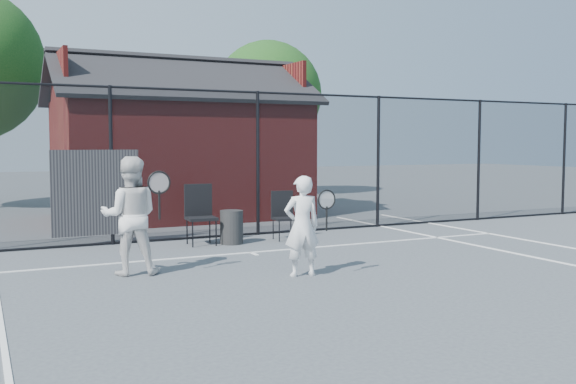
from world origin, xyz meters
name	(u,v)px	position (x,y,z in m)	size (l,w,h in m)	color
ground	(337,287)	(0.00, 0.00, 0.00)	(80.00, 80.00, 0.00)	#44494E
court_lines	(396,310)	(0.00, -1.32, 0.01)	(11.02, 18.00, 0.01)	white
fence	(198,167)	(-0.30, 5.00, 1.45)	(22.04, 3.00, 3.00)	black
clubhouse	(180,155)	(0.50, 9.00, 1.61)	(6.50, 4.36, 4.19)	maroon
tree_right	(268,95)	(5.50, 14.50, 3.71)	(3.97, 3.97, 5.70)	black
player_front	(302,226)	(-0.09, 0.85, 0.73)	(0.67, 0.51, 1.46)	white
player_back	(130,216)	(-2.30, 2.05, 0.87)	(1.00, 0.85, 1.73)	silver
chair_left	(285,216)	(1.20, 4.10, 0.47)	(0.45, 0.47, 0.95)	black
chair_right	(201,216)	(-0.50, 4.22, 0.56)	(0.54, 0.56, 1.12)	black
waste_bin	(232,227)	(0.06, 4.10, 0.32)	(0.44, 0.44, 0.64)	black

